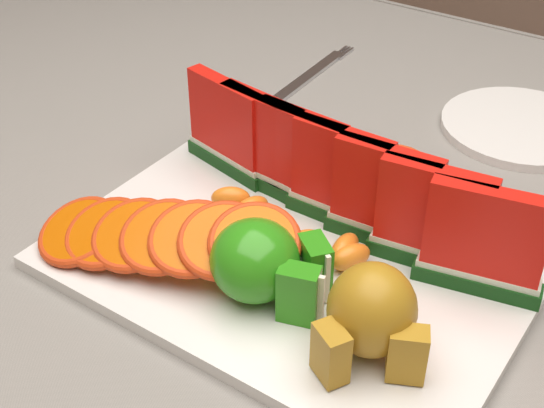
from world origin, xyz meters
name	(u,v)px	position (x,y,z in m)	size (l,w,h in m)	color
table	(349,288)	(0.00, 0.00, 0.65)	(1.40, 0.90, 0.75)	#532C1A
tablecloth	(352,242)	(0.00, 0.00, 0.72)	(1.53, 1.03, 0.20)	gray
platter	(298,255)	(0.00, -0.10, 0.76)	(0.40, 0.30, 0.01)	silver
apple_cluster	(264,264)	(0.00, -0.16, 0.80)	(0.11, 0.09, 0.07)	#327717
pear_cluster	(372,315)	(0.11, -0.17, 0.81)	(0.09, 0.09, 0.08)	#946905
side_plate	(521,127)	(0.08, 0.24, 0.76)	(0.23, 0.23, 0.01)	silver
fork	(311,74)	(-0.19, 0.22, 0.76)	(0.02, 0.20, 0.00)	silver
watermelon_row	(341,180)	(0.00, -0.04, 0.82)	(0.39, 0.07, 0.10)	#0C3D15
orange_fan_front	(163,236)	(-0.09, -0.18, 0.80)	(0.25, 0.15, 0.06)	red
orange_fan_back	(326,160)	(-0.05, 0.02, 0.79)	(0.24, 0.11, 0.04)	red
tangerine_segments	(289,231)	(-0.02, -0.09, 0.78)	(0.17, 0.06, 0.02)	orange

